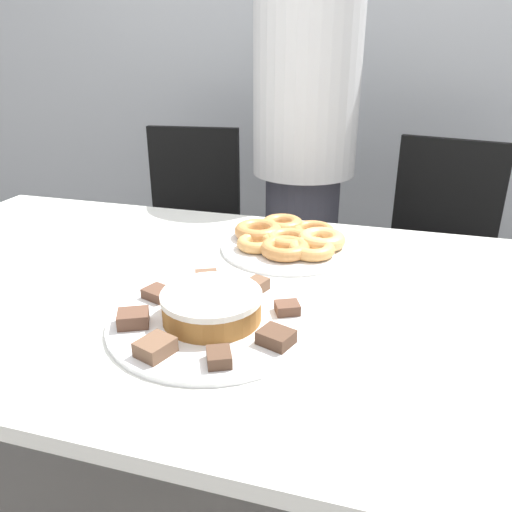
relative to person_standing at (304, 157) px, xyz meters
name	(u,v)px	position (x,y,z in m)	size (l,w,h in m)	color
wall_back	(335,29)	(-0.01, 0.71, 0.45)	(8.00, 0.05, 2.60)	#B2B7BC
table	(223,315)	(-0.01, -0.89, -0.18)	(1.89, 0.99, 0.74)	silver
person_standing	(304,157)	(0.00, 0.00, 0.00)	(0.38, 0.38, 1.63)	#383842
office_chair_left	(188,245)	(-0.49, 0.02, -0.41)	(0.49, 0.49, 0.91)	black
office_chair_right	(430,271)	(0.50, 0.02, -0.41)	(0.53, 0.53, 0.91)	black
plate_cake	(212,321)	(0.03, -1.04, -0.11)	(0.40, 0.40, 0.01)	white
plate_donuts	(288,247)	(0.08, -0.63, -0.11)	(0.35, 0.35, 0.01)	white
frosted_cake	(212,306)	(0.03, -1.04, -0.07)	(0.19, 0.19, 0.05)	#9E662D
lamington_0	(287,308)	(0.16, -0.98, -0.09)	(0.06, 0.05, 0.02)	brown
lamington_1	(257,285)	(0.08, -0.90, -0.09)	(0.05, 0.06, 0.03)	brown
lamington_2	(207,279)	(-0.04, -0.91, -0.09)	(0.07, 0.07, 0.03)	brown
lamington_3	(158,293)	(-0.11, -0.99, -0.09)	(0.07, 0.06, 0.02)	brown
lamington_4	(133,318)	(-0.11, -1.10, -0.09)	(0.07, 0.07, 0.03)	brown
lamington_5	(155,347)	(-0.02, -1.18, -0.09)	(0.07, 0.07, 0.03)	brown
lamington_6	(219,357)	(0.09, -1.17, -0.09)	(0.06, 0.06, 0.02)	#513828
lamington_7	(276,337)	(0.16, -1.09, -0.09)	(0.07, 0.07, 0.02)	#513828
donut_0	(288,240)	(0.08, -0.63, -0.09)	(0.12, 0.12, 0.03)	#D18E4C
donut_1	(257,243)	(0.01, -0.67, -0.09)	(0.10, 0.10, 0.03)	tan
donut_2	(285,248)	(0.09, -0.69, -0.09)	(0.12, 0.12, 0.03)	#C68447
donut_3	(312,249)	(0.15, -0.68, -0.09)	(0.12, 0.12, 0.03)	tan
donut_4	(322,240)	(0.17, -0.61, -0.08)	(0.12, 0.12, 0.04)	#E5AD66
donut_5	(313,231)	(0.13, -0.54, -0.09)	(0.12, 0.12, 0.03)	#C68447
donut_6	(282,225)	(0.04, -0.52, -0.08)	(0.12, 0.12, 0.04)	#C68447
donut_7	(259,231)	(-0.01, -0.59, -0.08)	(0.13, 0.13, 0.04)	#C68447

